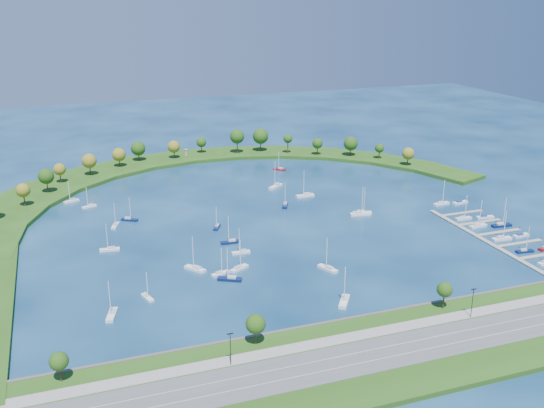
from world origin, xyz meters
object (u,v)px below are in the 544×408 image
object	(u,v)px
moored_boat_1	(147,296)
dock_system	(500,239)
moored_boat_18	(241,251)
moored_boat_17	(360,213)
docked_boat_11	(460,202)
docked_boat_2	(525,250)
moored_boat_4	(110,249)
moored_boat_21	(285,204)
moored_boat_2	(328,268)
moored_boat_14	(230,278)
moored_boat_20	(276,186)
moored_boat_8	(220,273)
moored_boat_9	(239,268)
moored_boat_12	(71,200)
moored_boat_16	(129,219)
moored_boat_10	(89,206)
moored_boat_19	(230,241)
moored_boat_5	(280,169)
docked_boat_6	(478,225)
moored_boat_7	(305,195)
harbor_tower	(186,152)
docked_boat_5	(521,235)
docked_boat_8	(463,218)
moored_boat_0	(115,225)
moored_boat_15	(344,300)
docked_boat_7	(501,225)
docked_boat_9	(485,217)
moored_boat_3	(217,226)
docked_boat_4	(502,238)
docked_boat_10	(441,203)
moored_boat_13	(362,212)

from	to	relation	value
moored_boat_1	dock_system	bearing A→B (deg)	74.96
moored_boat_18	moored_boat_17	bearing A→B (deg)	-157.17
docked_boat_11	docked_boat_2	bearing A→B (deg)	-107.55
moored_boat_4	moored_boat_21	xyz separation A→B (m)	(87.31, 27.66, 0.02)
moored_boat_2	moored_boat_4	bearing A→B (deg)	35.22
moored_boat_14	moored_boat_20	xyz separation A→B (m)	(54.76, 101.36, 0.06)
moored_boat_8	moored_boat_14	distance (m)	6.30
dock_system	moored_boat_9	distance (m)	114.39
moored_boat_12	moored_boat_16	xyz separation A→B (m)	(24.04, -37.04, 0.00)
moored_boat_10	moored_boat_19	size ratio (longest dim) A/B	0.88
moored_boat_5	docked_boat_2	bearing A→B (deg)	150.49
dock_system	moored_boat_10	size ratio (longest dim) A/B	7.79
moored_boat_4	docked_boat_6	distance (m)	161.45
moored_boat_5	moored_boat_7	bearing A→B (deg)	125.74
harbor_tower	docked_boat_5	bearing A→B (deg)	-58.66
docked_boat_2	docked_boat_8	size ratio (longest dim) A/B	0.94
moored_boat_0	moored_boat_15	bearing A→B (deg)	-127.04
moored_boat_1	moored_boat_10	xyz separation A→B (m)	(-12.05, 105.55, 0.01)
moored_boat_1	docked_boat_11	xyz separation A→B (m)	(163.35, 49.27, -0.23)
docked_boat_7	harbor_tower	bearing A→B (deg)	127.13
moored_boat_10	docked_boat_2	size ratio (longest dim) A/B	0.95
moored_boat_20	docked_boat_6	xyz separation A→B (m)	(65.42, -86.51, -0.07)
moored_boat_14	moored_boat_20	bearing A→B (deg)	-90.54
moored_boat_21	moored_boat_14	bearing A→B (deg)	-9.32
docked_boat_9	moored_boat_9	bearing A→B (deg)	-163.35
moored_boat_0	moored_boat_19	bearing A→B (deg)	-110.19
moored_boat_12	docked_boat_7	world-z (taller)	docked_boat_7
dock_system	moored_boat_18	xyz separation A→B (m)	(-108.90, 23.15, 0.53)
moored_boat_5	moored_boat_12	distance (m)	120.91
moored_boat_3	docked_boat_11	distance (m)	123.67
harbor_tower	moored_boat_9	bearing A→B (deg)	-95.39
moored_boat_7	harbor_tower	bearing A→B (deg)	-67.93
moored_boat_3	moored_boat_18	bearing A→B (deg)	32.05
moored_boat_18	docked_boat_6	bearing A→B (deg)	178.71
docked_boat_2	moored_boat_3	bearing A→B (deg)	154.95
harbor_tower	moored_boat_12	distance (m)	97.26
docked_boat_4	docked_boat_10	distance (m)	48.06
moored_boat_18	dock_system	bearing A→B (deg)	170.68
moored_boat_7	moored_boat_12	bearing A→B (deg)	-16.84
moored_boat_3	docked_boat_2	world-z (taller)	docked_boat_2
moored_boat_18	docked_boat_9	xyz separation A→B (m)	(119.58, 1.04, -0.25)
moored_boat_7	docked_boat_10	distance (m)	68.36
dock_system	docked_boat_2	xyz separation A→B (m)	(0.23, -14.56, 0.53)
moored_boat_21	docked_boat_5	size ratio (longest dim) A/B	1.54
moored_boat_2	docked_boat_7	size ratio (longest dim) A/B	0.94
harbor_tower	docked_boat_5	world-z (taller)	harbor_tower
moored_boat_13	docked_boat_7	world-z (taller)	docked_boat_7
dock_system	docked_boat_4	world-z (taller)	docked_boat_4
harbor_tower	moored_boat_17	xyz separation A→B (m)	(55.41, -130.93, -3.16)
harbor_tower	moored_boat_5	xyz separation A→B (m)	(46.68, -44.90, -3.25)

